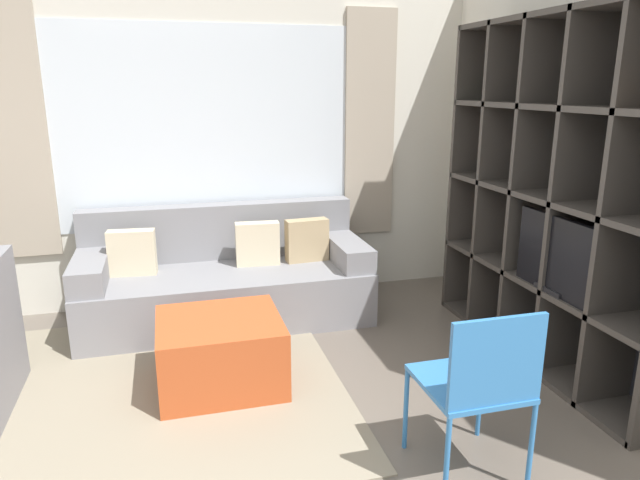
{
  "coord_description": "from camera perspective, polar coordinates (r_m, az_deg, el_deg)",
  "views": [
    {
      "loc": [
        -0.34,
        -1.59,
        1.79
      ],
      "look_at": [
        0.56,
        1.72,
        0.85
      ],
      "focal_mm": 32.0,
      "sensor_mm": 36.0,
      "label": 1
    }
  ],
  "objects": [
    {
      "name": "area_rug",
      "position": [
        3.71,
        -18.32,
        -14.28
      ],
      "size": [
        2.5,
        2.23,
        0.01
      ],
      "primitive_type": "cube",
      "color": "gray",
      "rests_on": "ground_plane"
    },
    {
      "name": "wall_right",
      "position": [
        4.1,
        24.17,
        7.83
      ],
      "size": [
        0.07,
        4.33,
        2.7
      ],
      "primitive_type": "cube",
      "color": "silver",
      "rests_on": "ground_plane"
    },
    {
      "name": "shelving_unit",
      "position": [
        3.91,
        22.81,
        3.87
      ],
      "size": [
        0.39,
        2.06,
        2.21
      ],
      "color": "#232328",
      "rests_on": "ground_plane"
    },
    {
      "name": "folding_chair",
      "position": [
        2.71,
        15.64,
        -13.28
      ],
      "size": [
        0.44,
        0.46,
        0.86
      ],
      "rotation": [
        0.0,
        0.0,
        3.14
      ],
      "color": "#3375B7",
      "rests_on": "ground_plane"
    },
    {
      "name": "wall_back",
      "position": [
        4.78,
        -11.29,
        9.82
      ],
      "size": [
        5.62,
        0.11,
        2.7
      ],
      "color": "silver",
      "rests_on": "ground_plane"
    },
    {
      "name": "couch_main",
      "position": [
        4.54,
        -9.4,
        -3.95
      ],
      "size": [
        2.17,
        0.89,
        0.86
      ],
      "color": "gray",
      "rests_on": "ground_plane"
    },
    {
      "name": "ottoman",
      "position": [
        3.58,
        -9.93,
        -11.0
      ],
      "size": [
        0.73,
        0.67,
        0.43
      ],
      "color": "#B74C23",
      "rests_on": "ground_plane"
    }
  ]
}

